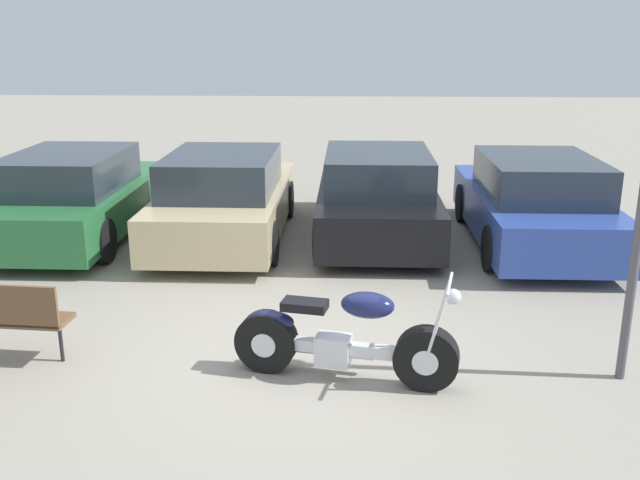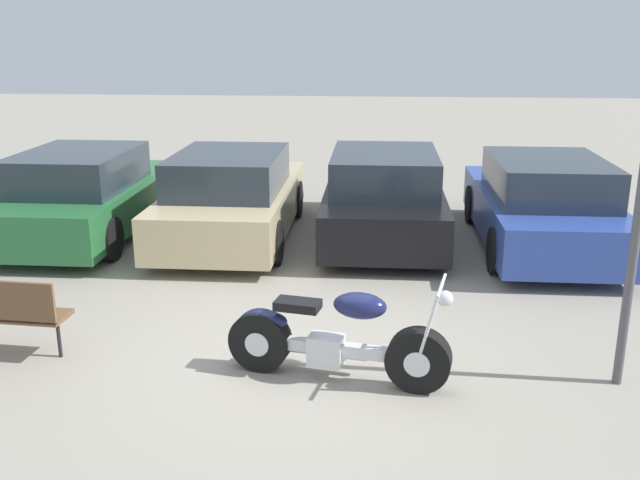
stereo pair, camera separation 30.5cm
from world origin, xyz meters
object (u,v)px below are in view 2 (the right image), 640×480
parked_car_green (85,195)px  parked_car_black (384,197)px  motorcycle (334,340)px  parked_car_champagne (232,198)px  parked_car_blue (542,205)px

parked_car_green → parked_car_black: size_ratio=1.00×
parked_car_green → parked_car_black: bearing=3.4°
motorcycle → parked_car_champagne: (-1.97, 4.80, 0.27)m
motorcycle → parked_car_champagne: 5.19m
motorcycle → parked_car_green: 6.53m
parked_car_champagne → parked_car_black: bearing=6.4°
parked_car_green → parked_car_blue: same height
parked_car_black → parked_car_blue: 2.50m
motorcycle → parked_car_green: size_ratio=0.50×
parked_car_green → motorcycle: bearing=-47.2°
parked_car_champagne → parked_car_green: bearing=-179.7°
parked_car_black → motorcycle: bearing=-95.6°
parked_car_green → parked_car_black: (4.93, 0.29, 0.00)m
motorcycle → parked_car_black: parked_car_black is taller
parked_car_green → parked_car_champagne: 2.47m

